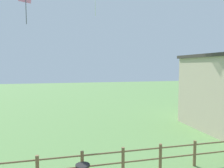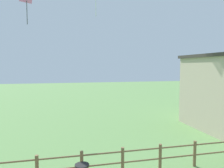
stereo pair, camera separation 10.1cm
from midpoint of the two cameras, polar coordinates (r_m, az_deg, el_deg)
wooden_fence at (r=10.02m, az=3.10°, el=-19.11°), size 17.81×0.14×1.22m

